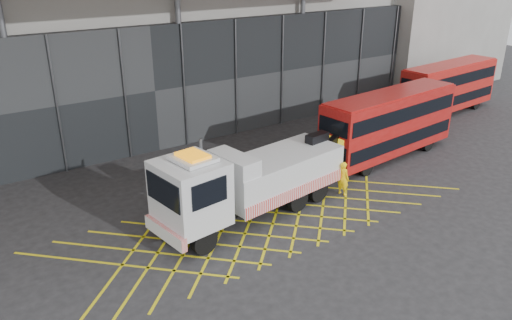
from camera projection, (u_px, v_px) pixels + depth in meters
ground_plane at (221, 231)px, 23.29m from camera, size 120.00×120.00×0.00m
road_markings at (263, 217)px, 24.54m from camera, size 21.56×7.16×0.01m
construction_building at (107, 0)px, 34.87m from camera, size 55.00×23.97×18.00m
recovery_truck at (248, 181)px, 23.87m from camera, size 12.20×4.17×4.23m
bus_towed at (389, 122)px, 30.95m from camera, size 10.49×3.26×4.20m
bus_second at (449, 86)px, 39.83m from camera, size 10.08×3.03×4.04m
worker at (343, 178)px, 26.55m from camera, size 0.58×0.76×1.88m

